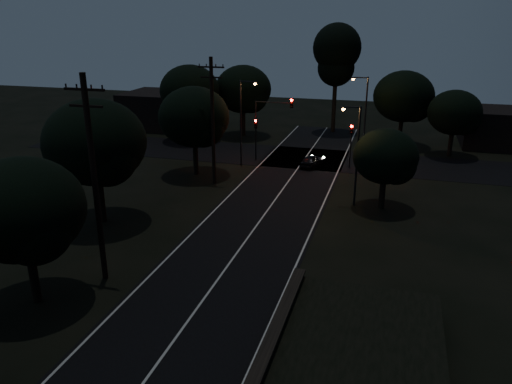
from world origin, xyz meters
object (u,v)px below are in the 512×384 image
Objects in this scene: tall_pine at (337,54)px; car at (312,161)px; utility_pole_mid at (94,178)px; streetlight_a at (243,117)px; utility_pole_far at (213,120)px; streetlight_b at (364,111)px; signal_mast at (273,118)px; streetlight_c at (355,149)px; signal_left at (256,132)px; signal_right at (351,138)px.

tall_pine reaches higher than car.
utility_pole_mid is 0.86× the size of tall_pine.
utility_pole_far is at bearing -96.59° from streetlight_a.
streetlight_a and streetlight_b have the same top height.
streetlight_c reaches higher than signal_mast.
streetlight_b reaches higher than signal_mast.
utility_pole_far is 1.68× the size of signal_mast.
streetlight_c is (10.43, -9.99, 1.51)m from signal_left.
signal_right is at bearing 0.00° from signal_left.
streetlight_b is 7.52m from car.
streetlight_c is (1.23, -9.99, 1.51)m from signal_right.
signal_left is (1.40, 7.99, -2.65)m from utility_pole_far.
tall_pine reaches higher than signal_left.
tall_pine is 3.13× the size of signal_left.
streetlight_b is at bearing 46.70° from utility_pole_far.
signal_left is 1.00× the size of signal_right.
tall_pine reaches higher than streetlight_a.
streetlight_a is at bearing -109.59° from signal_left.
utility_pole_far reaches higher than streetlight_c.
streetlight_a is at bearing -140.23° from signal_mast.
signal_mast reaches higher than signal_left.
utility_pole_mid is 25.19m from signal_left.
utility_pole_mid reaches higher than streetlight_c.
car is at bearing 45.65° from utility_pole_far.
signal_mast is 3.13m from streetlight_a.
utility_pole_far reaches higher than signal_left.
utility_pole_far is 8.64m from signal_mast.
streetlight_b reaches higher than car.
signal_left is 9.20m from signal_right.
utility_pole_far is 1.31× the size of streetlight_b.
utility_pole_mid is 19.15m from streetlight_c.
utility_pole_mid is 17.00m from utility_pole_far.
streetlight_a is (0.69, 6.00, -0.85)m from utility_pole_far.
streetlight_a is at bearing 23.41° from car.
utility_pole_mid is 31.15m from streetlight_b.
signal_left is at bearing 80.06° from utility_pole_far.
streetlight_a is at bearing 144.31° from streetlight_c.
streetlight_c is (11.83, 15.00, -1.39)m from utility_pole_mid.
signal_right is at bearing -0.03° from signal_mast.
utility_pole_far is 2.56× the size of signal_left.
streetlight_b is (4.31, -11.00, -4.62)m from tall_pine.
signal_right is (10.60, 7.99, -2.65)m from utility_pole_far.
utility_pole_mid is 40.76m from tall_pine.
signal_right is at bearing 37.00° from utility_pole_far.
utility_pole_mid reaches higher than utility_pole_far.
car is at bearing -89.62° from tall_pine.
signal_mast is 0.83× the size of streetlight_c.
car is (-4.20, -4.73, -4.07)m from streetlight_b.
utility_pole_far is 6.10m from streetlight_a.
signal_right is at bearing 67.01° from utility_pole_mid.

